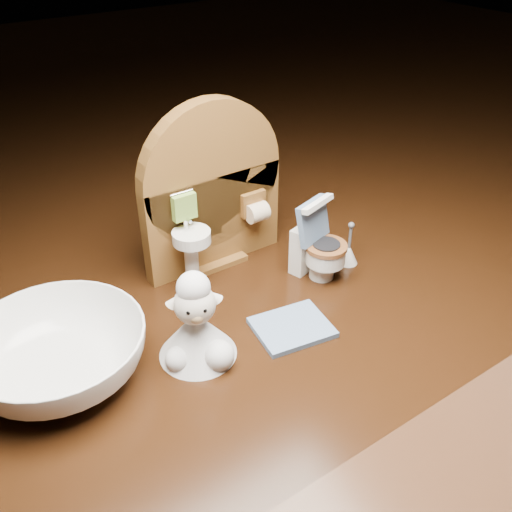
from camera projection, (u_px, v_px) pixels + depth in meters
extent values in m
cube|color=#3C1E0D|center=(255.00, 340.00, 0.51)|extent=(2.50, 2.50, 0.10)
cube|color=brown|center=(213.00, 219.00, 0.50)|extent=(0.13, 0.02, 0.09)
cylinder|color=brown|center=(211.00, 175.00, 0.48)|extent=(0.13, 0.02, 0.13)
cube|color=brown|center=(215.00, 258.00, 0.52)|extent=(0.05, 0.04, 0.01)
cylinder|color=white|center=(192.00, 260.00, 0.48)|extent=(0.01, 0.01, 0.04)
cylinder|color=white|center=(192.00, 237.00, 0.47)|extent=(0.03, 0.03, 0.01)
cylinder|color=silver|center=(185.00, 222.00, 0.47)|extent=(0.00, 0.00, 0.01)
cube|color=#77A03B|center=(184.00, 207.00, 0.46)|extent=(0.02, 0.01, 0.02)
cube|color=brown|center=(253.00, 204.00, 0.50)|extent=(0.02, 0.01, 0.02)
cylinder|color=beige|center=(257.00, 212.00, 0.50)|extent=(0.02, 0.02, 0.02)
cylinder|color=white|center=(322.00, 269.00, 0.50)|extent=(0.02, 0.02, 0.02)
cylinder|color=white|center=(326.00, 255.00, 0.49)|extent=(0.03, 0.03, 0.01)
cylinder|color=brown|center=(326.00, 246.00, 0.48)|extent=(0.04, 0.04, 0.00)
cube|color=white|center=(305.00, 248.00, 0.50)|extent=(0.03, 0.02, 0.04)
cube|color=slate|center=(313.00, 221.00, 0.48)|extent=(0.04, 0.02, 0.04)
cube|color=white|center=(318.00, 204.00, 0.47)|extent=(0.04, 0.02, 0.01)
cylinder|color=#73AA1B|center=(312.00, 218.00, 0.49)|extent=(0.01, 0.01, 0.01)
cube|color=slate|center=(292.00, 327.00, 0.44)|extent=(0.06, 0.06, 0.00)
cone|color=white|center=(348.00, 254.00, 0.51)|extent=(0.02, 0.02, 0.02)
cylinder|color=#59595B|center=(350.00, 237.00, 0.50)|extent=(0.00, 0.00, 0.02)
sphere|color=#59595B|center=(351.00, 225.00, 0.50)|extent=(0.01, 0.01, 0.01)
cone|color=silver|center=(197.00, 334.00, 0.41)|extent=(0.06, 0.06, 0.04)
sphere|color=silver|center=(219.00, 355.00, 0.40)|extent=(0.02, 0.02, 0.02)
sphere|color=silver|center=(178.00, 359.00, 0.40)|extent=(0.02, 0.02, 0.02)
sphere|color=beige|center=(195.00, 304.00, 0.39)|extent=(0.03, 0.03, 0.03)
sphere|color=tan|center=(197.00, 317.00, 0.38)|extent=(0.01, 0.01, 0.01)
sphere|color=silver|center=(193.00, 288.00, 0.39)|extent=(0.02, 0.02, 0.02)
cone|color=beige|center=(175.00, 300.00, 0.39)|extent=(0.02, 0.01, 0.01)
cone|color=beige|center=(213.00, 296.00, 0.39)|extent=(0.02, 0.01, 0.01)
sphere|color=black|center=(189.00, 312.00, 0.38)|extent=(0.00, 0.00, 0.00)
sphere|color=black|center=(204.00, 310.00, 0.38)|extent=(0.00, 0.00, 0.00)
imported|color=white|center=(58.00, 355.00, 0.39)|extent=(0.13, 0.13, 0.04)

